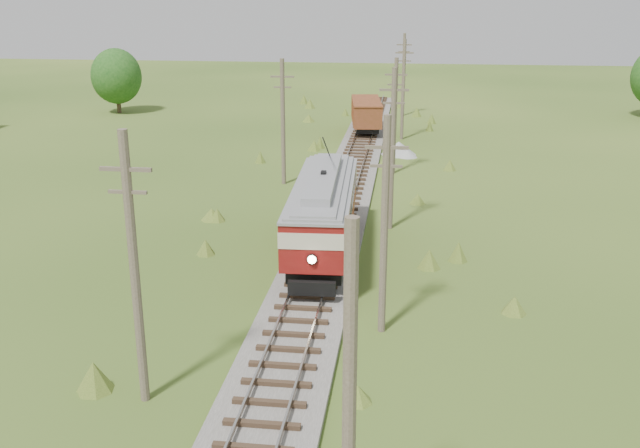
# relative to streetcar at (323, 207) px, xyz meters

# --- Properties ---
(railbed_main) EXTENTS (3.60, 96.00, 0.57)m
(railbed_main) POSITION_rel_streetcar_xyz_m (-0.00, 8.01, -2.46)
(railbed_main) COLOR #605B54
(railbed_main) RESTS_ON ground
(streetcar) EXTENTS (3.44, 12.56, 5.70)m
(streetcar) POSITION_rel_streetcar_xyz_m (0.00, 0.00, 0.00)
(streetcar) COLOR black
(streetcar) RESTS_ON ground
(gondola) EXTENTS (3.44, 8.19, 2.64)m
(gondola) POSITION_rel_streetcar_xyz_m (-0.00, 33.08, -0.66)
(gondola) COLOR black
(gondola) RESTS_ON ground
(gravel_pile) EXTENTS (2.99, 3.17, 1.09)m
(gravel_pile) POSITION_rel_streetcar_xyz_m (3.38, 24.33, -2.14)
(gravel_pile) COLOR gray
(gravel_pile) RESTS_ON ground
(utility_pole_r_1) EXTENTS (0.30, 0.30, 8.80)m
(utility_pole_r_1) POSITION_rel_streetcar_xyz_m (3.10, -20.99, 1.75)
(utility_pole_r_1) COLOR brown
(utility_pole_r_1) RESTS_ON ground
(utility_pole_r_2) EXTENTS (1.60, 0.30, 8.60)m
(utility_pole_r_2) POSITION_rel_streetcar_xyz_m (3.30, -7.99, 1.78)
(utility_pole_r_2) COLOR brown
(utility_pole_r_2) RESTS_ON ground
(utility_pole_r_3) EXTENTS (1.60, 0.30, 9.00)m
(utility_pole_r_3) POSITION_rel_streetcar_xyz_m (3.20, 5.01, 1.98)
(utility_pole_r_3) COLOR brown
(utility_pole_r_3) RESTS_ON ground
(utility_pole_r_4) EXTENTS (1.60, 0.30, 8.40)m
(utility_pole_r_4) POSITION_rel_streetcar_xyz_m (3.00, 18.01, 1.67)
(utility_pole_r_4) COLOR brown
(utility_pole_r_4) RESTS_ON ground
(utility_pole_r_5) EXTENTS (1.60, 0.30, 8.90)m
(utility_pole_r_5) POSITION_rel_streetcar_xyz_m (3.40, 31.01, 1.93)
(utility_pole_r_5) COLOR brown
(utility_pole_r_5) RESTS_ON ground
(utility_pole_r_6) EXTENTS (1.60, 0.30, 8.70)m
(utility_pole_r_6) POSITION_rel_streetcar_xyz_m (3.20, 44.01, 1.83)
(utility_pole_r_6) COLOR brown
(utility_pole_r_6) RESTS_ON ground
(utility_pole_l_a) EXTENTS (1.60, 0.30, 9.00)m
(utility_pole_l_a) POSITION_rel_streetcar_xyz_m (-4.20, -13.99, 1.98)
(utility_pole_l_a) COLOR brown
(utility_pole_l_a) RESTS_ON ground
(utility_pole_l_b) EXTENTS (1.60, 0.30, 8.60)m
(utility_pole_l_b) POSITION_rel_streetcar_xyz_m (-4.50, 14.01, 1.78)
(utility_pole_l_b) COLOR brown
(utility_pole_l_b) RESTS_ON ground
(tree_mid_a) EXTENTS (5.46, 5.46, 7.03)m
(tree_mid_a) POSITION_rel_streetcar_xyz_m (-28.00, 42.01, 1.37)
(tree_mid_a) COLOR #38281C
(tree_mid_a) RESTS_ON ground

